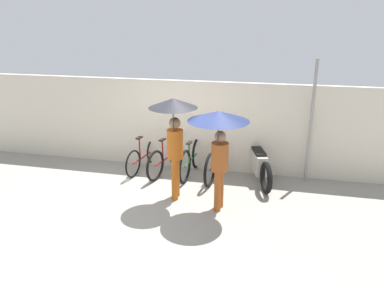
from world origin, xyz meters
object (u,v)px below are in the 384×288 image
Objects in this scene: parked_bicycle_1 at (167,158)px; parked_bicycle_3 at (216,161)px; parked_bicycle_0 at (144,155)px; pedestrian_center at (219,131)px; pedestrian_leading at (174,123)px; motorcycle at (258,163)px; parked_bicycle_2 at (191,159)px.

parked_bicycle_1 is 0.97× the size of parked_bicycle_3.
parked_bicycle_0 is 0.93× the size of parked_bicycle_3.
pedestrian_leading is at bearing -8.93° from pedestrian_center.
parked_bicycle_0 is 0.83× the size of pedestrian_center.
pedestrian_leading is (0.55, -1.31, 1.24)m from parked_bicycle_1.
pedestrian_center reaches higher than parked_bicycle_3.
parked_bicycle_3 is 1.99m from pedestrian_center.
parked_bicycle_0 reaches higher than motorcycle.
pedestrian_leading is 0.95m from pedestrian_center.
parked_bicycle_3 is at bearing -84.04° from parked_bicycle_0.
pedestrian_center reaches higher than parked_bicycle_0.
parked_bicycle_2 reaches higher than motorcycle.
pedestrian_leading is 2.44m from motorcycle.
parked_bicycle_0 reaches higher than parked_bicycle_2.
motorcycle is at bearing -80.24° from parked_bicycle_0.
pedestrian_center is at bearing -119.65° from parked_bicycle_0.
pedestrian_center is at bearing 141.51° from motorcycle.
parked_bicycle_0 is 2.19m from pedestrian_leading.
parked_bicycle_0 is at bearing 91.71° from parked_bicycle_2.
pedestrian_leading reaches higher than motorcycle.
pedestrian_leading is at bearing 160.52° from parked_bicycle_3.
parked_bicycle_0 reaches higher than parked_bicycle_3.
pedestrian_leading is 1.07× the size of pedestrian_center.
parked_bicycle_1 is 1.19m from parked_bicycle_3.
parked_bicycle_0 is 0.96× the size of parked_bicycle_1.
motorcycle is at bearing -74.03° from parked_bicycle_1.
pedestrian_center is (0.27, -1.56, 1.20)m from parked_bicycle_3.
parked_bicycle_2 is 0.97× the size of parked_bicycle_3.
pedestrian_leading is 1.03× the size of motorcycle.
parked_bicycle_1 is at bearing 95.21° from parked_bicycle_2.
motorcycle is (2.13, 0.09, 0.02)m from parked_bicycle_1.
pedestrian_center is at bearing 158.67° from pedestrian_leading.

